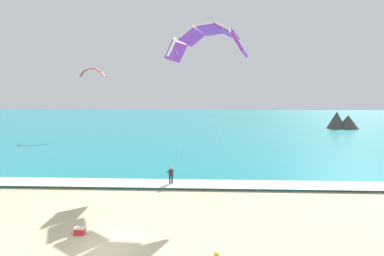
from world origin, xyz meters
name	(u,v)px	position (x,y,z in m)	size (l,w,h in m)	color
ground_plane	(106,249)	(0.00, 0.00, 0.00)	(200.00, 200.00, 0.00)	beige
sea	(188,122)	(0.00, 70.60, 0.10)	(200.00, 120.00, 0.20)	teal
surf_foam	(147,183)	(0.00, 11.60, 0.22)	(200.00, 2.65, 0.04)	white
surfboard	(171,186)	(2.00, 11.52, 0.03)	(0.94, 1.46, 0.09)	yellow
kitesurfer	(171,175)	(1.99, 11.54, 0.94)	(0.65, 0.64, 1.69)	#232328
kite_primary	(207,38)	(4.95, 15.19, 12.62)	(7.64, 6.56, 12.77)	purple
kite_distant	(92,71)	(-15.37, 43.57, 11.43)	(4.54, 1.00, 1.60)	red
headland_right	(342,122)	(33.05, 56.04, 1.70)	(6.63, 4.87, 3.76)	#47423D
cooler_box	(79,231)	(-2.00, 1.66, 0.20)	(0.58, 0.38, 0.40)	red
beach_ball	(217,255)	(5.50, -0.62, 0.14)	(0.28, 0.28, 0.28)	yellow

